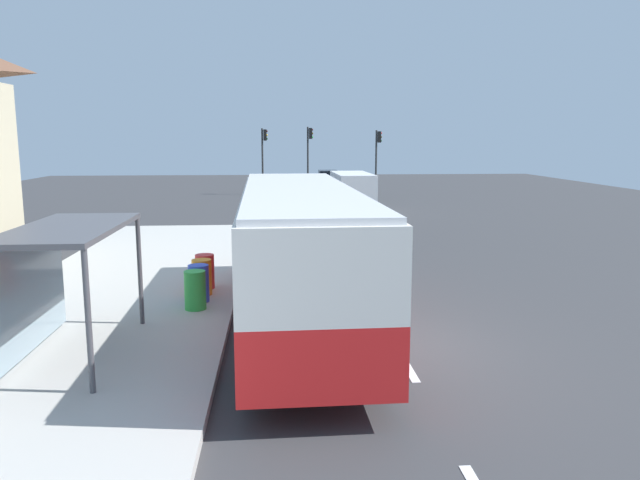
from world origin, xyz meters
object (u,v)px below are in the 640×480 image
at_px(sedan_near, 340,188).
at_px(recycling_bin_green, 195,290).
at_px(recycling_bin_orange, 202,277).
at_px(bus_shelter, 53,257).
at_px(recycling_bin_blue, 199,283).
at_px(traffic_light_near_side, 378,152).
at_px(sedan_far, 328,179).
at_px(recycling_bin_red, 205,271).
at_px(bus, 298,247).
at_px(traffic_light_far_side, 264,151).
at_px(white_van, 352,190).
at_px(traffic_light_median, 309,149).

bearing_deg(sedan_near, recycling_bin_green, -102.93).
xyz_separation_m(recycling_bin_orange, bus_shelter, (-2.21, -4.40, 1.44)).
distance_m(recycling_bin_blue, recycling_bin_orange, 0.70).
bearing_deg(recycling_bin_green, traffic_light_near_side, 72.94).
height_order(sedan_far, recycling_bin_green, sedan_far).
bearing_deg(recycling_bin_red, traffic_light_near_side, 71.80).
bearing_deg(sedan_far, bus, -95.83).
xyz_separation_m(sedan_far, traffic_light_far_side, (-5.40, -5.98, 2.54)).
relative_size(white_van, recycling_bin_orange, 5.52).
height_order(traffic_light_far_side, traffic_light_median, traffic_light_median).
relative_size(recycling_bin_green, traffic_light_near_side, 0.20).
bearing_deg(recycling_bin_green, bus, -19.38).
bearing_deg(sedan_near, traffic_light_median, 111.25).
height_order(recycling_bin_blue, traffic_light_near_side, traffic_light_near_side).
distance_m(recycling_bin_red, traffic_light_near_side, 31.18).
bearing_deg(bus, bus_shelter, -155.68).
relative_size(white_van, recycling_bin_blue, 5.52).
distance_m(sedan_near, recycling_bin_blue, 28.38).
relative_size(white_van, sedan_far, 1.18).
height_order(traffic_light_median, bus_shelter, traffic_light_median).
xyz_separation_m(bus, sedan_near, (4.01, 29.20, -1.05)).
height_order(recycling_bin_orange, recycling_bin_red, same).
distance_m(traffic_light_near_side, traffic_light_far_side, 8.64).
distance_m(bus, traffic_light_far_side, 33.35).
bearing_deg(recycling_bin_orange, recycling_bin_blue, -90.00).
relative_size(white_van, sedan_near, 1.18).
xyz_separation_m(traffic_light_near_side, bus_shelter, (-11.91, -34.61, -1.14)).
height_order(recycling_bin_orange, traffic_light_median, traffic_light_median).
distance_m(sedan_near, traffic_light_far_side, 7.24).
relative_size(white_van, recycling_bin_red, 5.52).
bearing_deg(recycling_bin_red, traffic_light_far_side, 87.92).
height_order(sedan_far, traffic_light_median, traffic_light_median).
distance_m(recycling_bin_orange, recycling_bin_red, 0.70).
distance_m(recycling_bin_blue, traffic_light_median, 32.95).
distance_m(recycling_bin_green, recycling_bin_red, 2.10).
distance_m(sedan_far, recycling_bin_orange, 37.56).
relative_size(recycling_bin_blue, bus_shelter, 0.24).
xyz_separation_m(recycling_bin_blue, traffic_light_near_side, (9.70, 30.91, 2.59)).
height_order(sedan_near, recycling_bin_red, sedan_near).
height_order(traffic_light_near_side, bus_shelter, traffic_light_near_side).
xyz_separation_m(recycling_bin_orange, traffic_light_far_side, (1.10, 31.01, 2.67)).
relative_size(traffic_light_far_side, traffic_light_median, 0.98).
xyz_separation_m(bus, traffic_light_median, (2.11, 34.09, 1.56)).
relative_size(bus, traffic_light_median, 2.16).
xyz_separation_m(bus, recycling_bin_blue, (-2.49, 1.58, -1.19)).
height_order(bus, recycling_bin_orange, bus).
height_order(recycling_bin_orange, traffic_light_near_side, traffic_light_near_side).
bearing_deg(traffic_light_far_side, white_van, -66.09).
bearing_deg(white_van, traffic_light_near_side, 73.52).
height_order(bus, recycling_bin_blue, bus).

